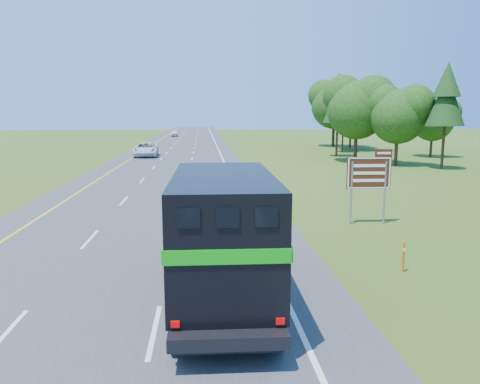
# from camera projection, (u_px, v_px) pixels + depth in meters

# --- Properties ---
(ground) EXTENTS (300.00, 300.00, 0.00)m
(ground) POSITION_uv_depth(u_px,v_px,m) (55.00, 380.00, 9.65)
(ground) COLOR #385316
(ground) RESTS_ON ground
(road) EXTENTS (15.00, 260.00, 0.04)m
(road) POSITION_uv_depth(u_px,v_px,m) (178.00, 157.00, 58.79)
(road) COLOR #38383A
(road) RESTS_ON ground
(lane_markings) EXTENTS (11.15, 260.00, 0.01)m
(lane_markings) POSITION_uv_depth(u_px,v_px,m) (178.00, 157.00, 58.78)
(lane_markings) COLOR yellow
(lane_markings) RESTS_ON road
(tree_wall_right) EXTENTS (16.00, 100.00, 12.00)m
(tree_wall_right) POSITION_uv_depth(u_px,v_px,m) (469.00, 107.00, 40.19)
(tree_wall_right) COLOR black
(tree_wall_right) RESTS_ON ground
(horse_truck) EXTENTS (2.83, 8.60, 3.79)m
(horse_truck) POSITION_uv_depth(u_px,v_px,m) (223.00, 232.00, 13.47)
(horse_truck) COLOR black
(horse_truck) RESTS_ON road
(white_suv) EXTENTS (3.31, 6.56, 1.78)m
(white_suv) POSITION_uv_depth(u_px,v_px,m) (146.00, 149.00, 58.91)
(white_suv) COLOR silver
(white_suv) RESTS_ON road
(far_car) EXTENTS (1.93, 4.33, 1.45)m
(far_car) POSITION_uv_depth(u_px,v_px,m) (174.00, 133.00, 109.54)
(far_car) COLOR silver
(far_car) RESTS_ON road
(exit_sign) EXTENTS (2.20, 0.15, 3.72)m
(exit_sign) POSITION_uv_depth(u_px,v_px,m) (370.00, 176.00, 22.85)
(exit_sign) COLOR gray
(exit_sign) RESTS_ON ground
(delineator) EXTENTS (0.09, 0.05, 1.04)m
(delineator) POSITION_uv_depth(u_px,v_px,m) (404.00, 257.00, 16.13)
(delineator) COLOR #F84F0D
(delineator) RESTS_ON ground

